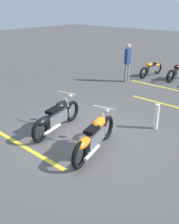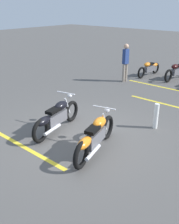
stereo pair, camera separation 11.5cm
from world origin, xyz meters
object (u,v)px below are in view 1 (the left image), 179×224
object	(u,v)px
motorcycle_bright_foreground	(94,136)
motorcycle_row_center	(179,71)
motorcycle_dark_foreground	(56,117)
motorcycle_row_right	(152,68)
bollard_post	(156,117)
bystander_near_row	(128,61)

from	to	relation	value
motorcycle_bright_foreground	motorcycle_row_center	xyz separation A→B (m)	(7.92, 1.32, -0.03)
motorcycle_dark_foreground	motorcycle_row_right	bearing A→B (deg)	-4.18
motorcycle_bright_foreground	bollard_post	xyz separation A→B (m)	(2.26, -0.48, -0.07)
motorcycle_dark_foreground	motorcycle_row_right	size ratio (longest dim) A/B	1.14
bollard_post	motorcycle_row_center	bearing A→B (deg)	17.73
bystander_near_row	motorcycle_row_right	bearing A→B (deg)	-90.84
motorcycle_row_right	bollard_post	world-z (taller)	bollard_post
motorcycle_row_center	bollard_post	size ratio (longest dim) A/B	2.69
motorcycle_dark_foreground	bollard_post	distance (m)	2.95
motorcycle_row_right	bystander_near_row	size ratio (longest dim) A/B	1.09
motorcycle_row_center	motorcycle_row_right	xyz separation A→B (m)	(-0.27, 1.35, -0.03)
motorcycle_dark_foreground	bollard_post	bearing A→B (deg)	-57.32
motorcycle_bright_foreground	bystander_near_row	xyz separation A→B (m)	(5.90, 3.03, 0.53)
bollard_post	motorcycle_dark_foreground	bearing A→B (deg)	135.09
motorcycle_bright_foreground	motorcycle_row_right	size ratio (longest dim) A/B	1.13
motorcycle_dark_foreground	motorcycle_row_center	xyz separation A→B (m)	(7.74, -0.27, -0.03)
motorcycle_bright_foreground	motorcycle_dark_foreground	distance (m)	1.61
motorcycle_bright_foreground	motorcycle_row_center	world-z (taller)	motorcycle_bright_foreground
motorcycle_dark_foreground	motorcycle_row_center	distance (m)	7.75
motorcycle_row_right	bollard_post	xyz separation A→B (m)	(-5.38, -3.16, -0.01)
motorcycle_dark_foreground	bollard_post	xyz separation A→B (m)	(2.09, -2.08, -0.07)
motorcycle_row_right	bystander_near_row	bearing A→B (deg)	-8.03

